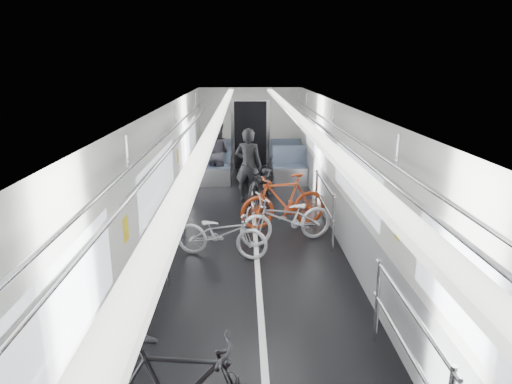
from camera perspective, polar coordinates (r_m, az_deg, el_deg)
The scene contains 7 objects.
car_shell at distance 8.62m, azimuth -0.19°, elevation 2.79°, with size 3.02×14.01×2.41m.
bike_left_far at distance 7.46m, azimuth -4.34°, elevation -5.14°, with size 0.54×1.55×0.81m, color #B6B7BC.
bike_right_mid at distance 8.00m, azimuth 3.89°, elevation -3.29°, with size 0.61×1.74×0.91m, color silver.
bike_right_far at distance 8.76m, azimuth 3.51°, elevation -1.12°, with size 0.49×1.74×1.05m, color #AE3915.
bike_aisle at distance 10.26m, azimuth 0.84°, elevation 1.29°, with size 0.67×1.91×1.00m, color black.
person_standing at distance 10.27m, azimuth -0.95°, elevation 3.30°, with size 0.62×0.41×1.70m, color black.
person_seated at distance 12.00m, azimuth -4.97°, elevation 4.89°, with size 0.79×0.62×1.63m, color #312E36.
Camera 1 is at (-0.20, -6.62, 3.05)m, focal length 32.00 mm.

